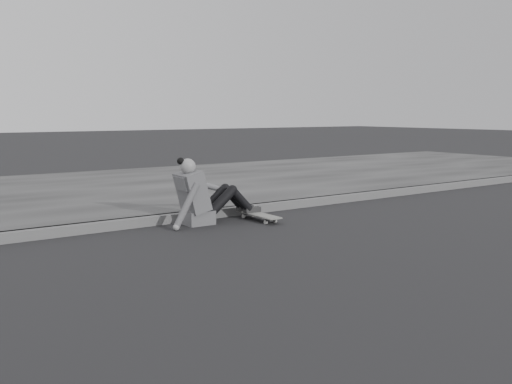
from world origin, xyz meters
TOP-DOWN VIEW (x-y plane):
  - ground at (0.00, 0.00)m, footprint 80.00×80.00m
  - curb at (0.00, 2.58)m, footprint 24.00×0.16m
  - sidewalk at (0.00, 5.60)m, footprint 24.00×6.00m
  - skateboard at (0.39, 2.05)m, footprint 0.20×0.78m
  - seated_woman at (-0.35, 2.30)m, footprint 1.38×0.46m

SIDE VIEW (x-z plane):
  - ground at x=0.00m, z-range 0.00..0.00m
  - curb at x=0.00m, z-range 0.00..0.12m
  - sidewalk at x=0.00m, z-range 0.00..0.12m
  - skateboard at x=0.39m, z-range 0.03..0.12m
  - seated_woman at x=-0.35m, z-range -0.08..0.80m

